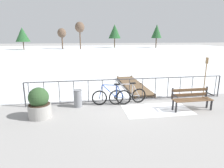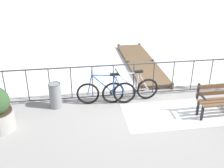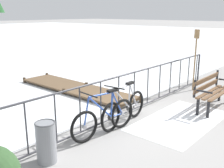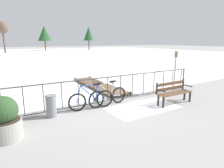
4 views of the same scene
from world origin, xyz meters
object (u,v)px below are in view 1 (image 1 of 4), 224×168
oar_upright (205,76)px  park_bench (191,97)px  trash_bin (78,98)px  bicycle_near_railing (112,97)px  bicycle_second (128,96)px  planter_with_shrub (39,104)px

oar_upright → park_bench: bearing=-139.6°
trash_bin → oar_upright: oar_upright is taller
bicycle_near_railing → oar_upright: (4.39, 0.06, 0.77)m
trash_bin → oar_upright: 5.88m
trash_bin → bicycle_second: bearing=0.9°
planter_with_shrub → park_bench: bearing=-1.5°
bicycle_second → oar_upright: (3.66, 0.02, 0.77)m
park_bench → oar_upright: bearing=40.4°
park_bench → planter_with_shrub: size_ratio=1.42×
park_bench → trash_bin: 4.66m
bicycle_second → trash_bin: bearing=-179.1°
bicycle_near_railing → oar_upright: bearing=0.8°
planter_with_shrub → bicycle_near_railing: bearing=17.4°
bicycle_second → planter_with_shrub: size_ratio=1.51×
bicycle_second → trash_bin: bicycle_second is taller
bicycle_second → planter_with_shrub: planter_with_shrub is taller
bicycle_near_railing → oar_upright: size_ratio=0.86×
bicycle_second → planter_with_shrub: 3.66m
park_bench → bicycle_second: bearing=155.5°
bicycle_near_railing → bicycle_second: 0.72m
bicycle_near_railing → trash_bin: bicycle_near_railing is taller
planter_with_shrub → oar_upright: size_ratio=0.57×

